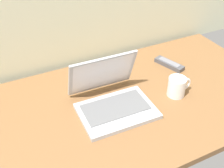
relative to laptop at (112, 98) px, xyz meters
name	(u,v)px	position (x,y,z in m)	size (l,w,h in m)	color
desk	(112,109)	(0.00, -0.01, -0.06)	(1.60, 0.76, 0.03)	brown
laptop	(112,98)	(0.00, 0.00, 0.00)	(0.32, 0.30, 0.21)	#B2B5BA
coffee_mug	(177,86)	(0.30, -0.06, 0.00)	(0.12, 0.08, 0.09)	white
remote_control_near	(169,64)	(0.41, 0.15, -0.03)	(0.09, 0.17, 0.02)	#4C4C51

